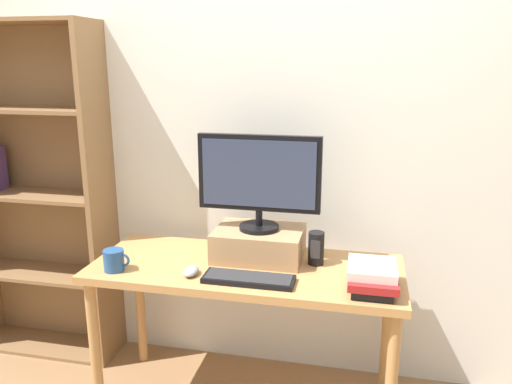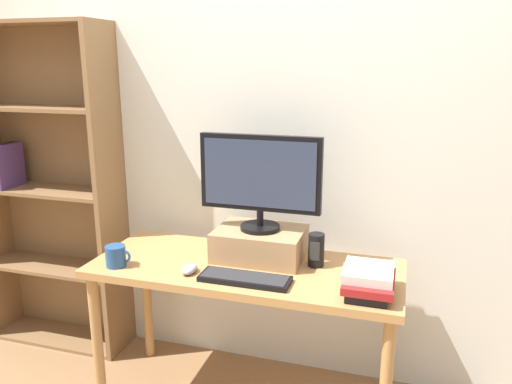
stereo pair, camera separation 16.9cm
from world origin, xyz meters
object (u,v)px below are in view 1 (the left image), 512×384
(desk, at_px, (246,283))
(computer_monitor, at_px, (259,178))
(bookshelf_unit, at_px, (32,192))
(computer_mouse, at_px, (191,271))
(riser_box, at_px, (259,243))
(keyboard, at_px, (249,279))
(book_stack, at_px, (372,277))
(coffee_mug, at_px, (114,260))
(desk_speaker, at_px, (316,248))

(desk, relative_size, computer_monitor, 2.49)
(bookshelf_unit, bearing_deg, computer_mouse, -21.78)
(riser_box, height_order, keyboard, riser_box)
(keyboard, height_order, computer_mouse, computer_mouse)
(bookshelf_unit, relative_size, riser_box, 4.46)
(keyboard, distance_m, book_stack, 0.51)
(desk, relative_size, book_stack, 5.35)
(desk, bearing_deg, computer_mouse, -143.33)
(desk, height_order, bookshelf_unit, bookshelf_unit)
(book_stack, bearing_deg, bookshelf_unit, 167.73)
(riser_box, bearing_deg, desk, -108.87)
(bookshelf_unit, height_order, coffee_mug, bookshelf_unit)
(riser_box, bearing_deg, keyboard, -86.90)
(bookshelf_unit, xyz_separation_m, riser_box, (1.33, -0.16, -0.13))
(riser_box, relative_size, computer_monitor, 0.72)
(computer_monitor, bearing_deg, desk_speaker, -4.63)
(computer_monitor, height_order, coffee_mug, computer_monitor)
(bookshelf_unit, xyz_separation_m, keyboard, (1.34, -0.44, -0.19))
(riser_box, xyz_separation_m, computer_monitor, (0.00, -0.00, 0.32))
(coffee_mug, bearing_deg, book_stack, 2.76)
(computer_mouse, relative_size, coffee_mug, 0.85)
(riser_box, height_order, book_stack, riser_box)
(keyboard, distance_m, desk_speaker, 0.37)
(book_stack, bearing_deg, riser_box, 155.62)
(computer_monitor, bearing_deg, riser_box, 90.00)
(computer_mouse, bearing_deg, riser_box, 47.12)
(desk, relative_size, computer_mouse, 13.67)
(computer_monitor, distance_m, keyboard, 0.47)
(computer_monitor, xyz_separation_m, desk_speaker, (0.27, -0.02, -0.31))
(riser_box, distance_m, desk_speaker, 0.27)
(computer_mouse, distance_m, desk_speaker, 0.58)
(desk_speaker, bearing_deg, riser_box, 175.05)
(bookshelf_unit, distance_m, coffee_mug, 0.87)
(book_stack, height_order, desk_speaker, desk_speaker)
(bookshelf_unit, relative_size, computer_mouse, 17.74)
(riser_box, distance_m, book_stack, 0.58)
(computer_monitor, bearing_deg, book_stack, -24.24)
(bookshelf_unit, distance_m, computer_mouse, 1.18)
(coffee_mug, bearing_deg, computer_monitor, 25.96)
(bookshelf_unit, bearing_deg, desk_speaker, -6.71)
(computer_monitor, xyz_separation_m, computer_mouse, (-0.25, -0.26, -0.37))
(computer_monitor, height_order, computer_mouse, computer_monitor)
(riser_box, relative_size, book_stack, 1.56)
(riser_box, xyz_separation_m, keyboard, (0.02, -0.28, -0.06))
(desk, bearing_deg, desk_speaker, 15.56)
(computer_mouse, height_order, coffee_mug, coffee_mug)
(computer_monitor, bearing_deg, desk, -109.11)
(riser_box, xyz_separation_m, book_stack, (0.53, -0.24, -0.02))
(desk_speaker, bearing_deg, bookshelf_unit, 173.29)
(book_stack, bearing_deg, computer_monitor, 155.76)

